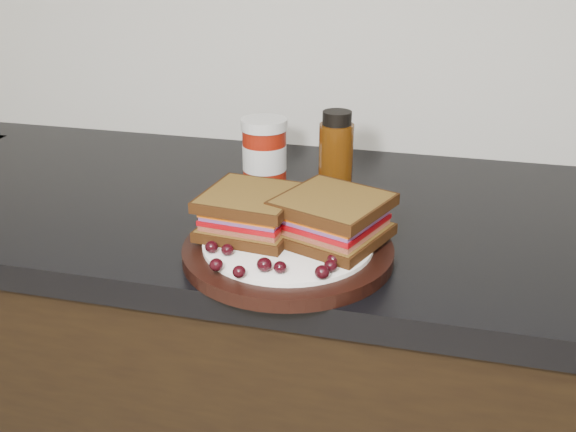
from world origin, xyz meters
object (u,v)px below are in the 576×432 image
(oil_bottle, at_px, (336,158))
(sandwich_left, at_px, (252,212))
(plate, at_px, (288,251))
(condiment_jar, at_px, (264,152))

(oil_bottle, bearing_deg, sandwich_left, -113.49)
(plate, xyz_separation_m, condiment_jar, (-0.11, 0.26, 0.05))
(sandwich_left, bearing_deg, plate, -12.16)
(plate, bearing_deg, sandwich_left, 161.87)
(condiment_jar, distance_m, oil_bottle, 0.14)
(condiment_jar, height_order, oil_bottle, oil_bottle)
(sandwich_left, distance_m, condiment_jar, 0.24)
(plate, distance_m, oil_bottle, 0.22)
(plate, relative_size, sandwich_left, 2.27)
(plate, bearing_deg, condiment_jar, 112.63)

